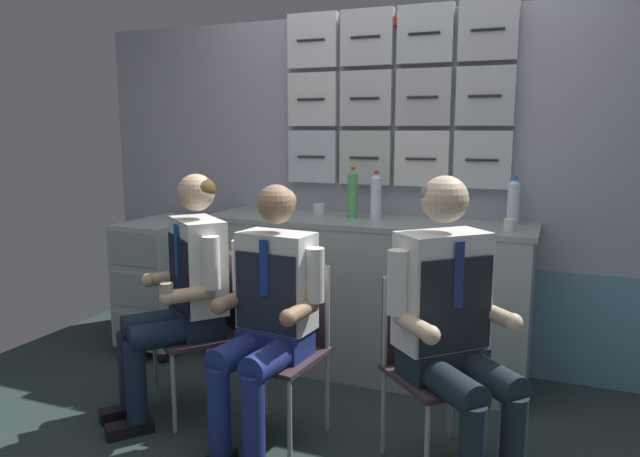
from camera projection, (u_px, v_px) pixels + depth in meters
name	position (u px, v px, depth m)	size (l,w,h in m)	color
galley_bulkhead	(395.00, 186.00, 3.71)	(4.20, 0.14, 2.17)	#9A9AAC
galley_counter	(363.00, 296.00, 3.60)	(1.96, 0.53, 0.93)	#93A1A1
service_trolley	(166.00, 279.00, 4.01)	(0.40, 0.65, 0.86)	black
folding_chair_left	(215.00, 315.00, 3.11)	(0.56, 0.56, 0.82)	#A8AAAF
crew_member_left	(183.00, 286.00, 3.00)	(0.63, 0.67, 1.24)	black
folding_chair_center	(286.00, 331.00, 2.86)	(0.44, 0.44, 0.82)	#A8AAAF
crew_member_center	(267.00, 309.00, 2.69)	(0.48, 0.61, 1.21)	black
folding_chair_near_trolley	(430.00, 349.00, 2.63)	(0.57, 0.57, 0.82)	#A8AAAF
crew_member_near_trolley	(452.00, 316.00, 2.45)	(0.67, 0.67, 1.27)	black
water_bottle_tall	(514.00, 202.00, 3.34)	(0.07, 0.07, 0.27)	silver
water_bottle_short	(376.00, 196.00, 3.53)	(0.06, 0.06, 0.29)	silver
water_bottle_blue_cap	(353.00, 194.00, 3.58)	(0.06, 0.06, 0.31)	#4DA458
coffee_cup_spare	(319.00, 209.00, 3.76)	(0.07, 0.07, 0.06)	silver
coffee_cup_white	(510.00, 225.00, 3.12)	(0.06, 0.06, 0.07)	silver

